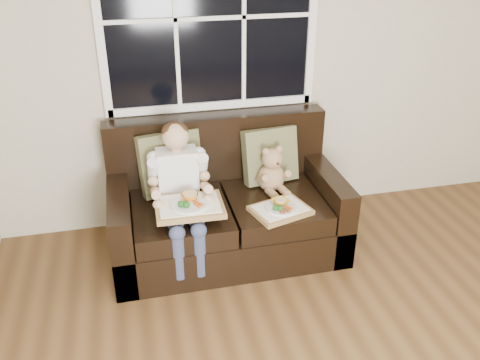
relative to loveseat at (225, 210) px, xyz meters
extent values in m
cube|color=beige|center=(0.51, 0.48, 1.04)|extent=(4.50, 0.02, 2.70)
cube|color=black|center=(0.00, 0.47, 1.34)|extent=(1.50, 0.02, 1.25)
cube|color=white|center=(0.00, 0.45, 0.69)|extent=(1.58, 0.04, 0.06)
cube|color=white|center=(-0.78, 0.45, 1.34)|extent=(0.06, 0.04, 1.37)
cube|color=white|center=(0.78, 0.45, 1.34)|extent=(0.06, 0.04, 1.37)
cube|color=white|center=(0.00, 0.45, 1.34)|extent=(1.50, 0.03, 0.03)
cube|color=black|center=(0.00, -0.07, -0.16)|extent=(1.70, 0.90, 0.30)
cube|color=black|center=(-0.77, -0.07, -0.01)|extent=(0.15, 0.90, 0.60)
cube|color=black|center=(0.78, -0.07, -0.01)|extent=(0.15, 0.90, 0.60)
cube|color=black|center=(0.00, 0.31, 0.32)|extent=(1.70, 0.18, 0.66)
cube|color=black|center=(-0.35, -0.15, 0.07)|extent=(0.68, 0.72, 0.15)
cube|color=black|center=(0.35, -0.15, 0.07)|extent=(0.68, 0.72, 0.15)
cube|color=olive|center=(-0.38, 0.15, 0.37)|extent=(0.49, 0.30, 0.47)
cube|color=olive|center=(0.39, 0.15, 0.35)|extent=(0.45, 0.25, 0.44)
cube|color=white|center=(-0.34, -0.02, 0.35)|extent=(0.28, 0.17, 0.39)
sphere|color=tan|center=(-0.34, -0.03, 0.65)|extent=(0.19, 0.19, 0.19)
ellipsoid|color=#3A2312|center=(-0.34, -0.01, 0.68)|extent=(0.19, 0.19, 0.13)
cylinder|color=#333B59|center=(-0.42, -0.24, 0.19)|extent=(0.11, 0.35, 0.11)
cylinder|color=#333B59|center=(-0.27, -0.24, 0.19)|extent=(0.11, 0.35, 0.11)
cylinder|color=#333B59|center=(-0.42, -0.48, -0.02)|extent=(0.10, 0.10, 0.33)
cylinder|color=#333B59|center=(-0.27, -0.48, -0.02)|extent=(0.10, 0.10, 0.33)
cylinder|color=tan|center=(-0.51, -0.15, 0.39)|extent=(0.07, 0.35, 0.27)
cylinder|color=tan|center=(-0.17, -0.15, 0.39)|extent=(0.07, 0.35, 0.27)
ellipsoid|color=tan|center=(0.36, 0.01, 0.24)|extent=(0.24, 0.21, 0.22)
sphere|color=tan|center=(0.36, -0.01, 0.40)|extent=(0.18, 0.18, 0.16)
sphere|color=tan|center=(0.30, 0.00, 0.46)|extent=(0.06, 0.06, 0.06)
sphere|color=tan|center=(0.41, 0.00, 0.46)|extent=(0.06, 0.06, 0.06)
sphere|color=tan|center=(0.36, -0.07, 0.39)|extent=(0.06, 0.06, 0.06)
sphere|color=black|center=(0.36, -0.09, 0.40)|extent=(0.02, 0.02, 0.02)
cylinder|color=tan|center=(0.31, -0.11, 0.17)|extent=(0.08, 0.13, 0.06)
cylinder|color=tan|center=(0.41, -0.11, 0.17)|extent=(0.08, 0.13, 0.06)
cube|color=#A7854B|center=(-0.31, -0.32, 0.25)|extent=(0.46, 0.36, 0.04)
cube|color=white|center=(-0.31, -0.32, 0.28)|extent=(0.41, 0.30, 0.01)
cylinder|color=silver|center=(-0.31, -0.33, 0.29)|extent=(0.26, 0.26, 0.02)
imported|color=orange|center=(-0.30, -0.28, 0.32)|extent=(0.12, 0.12, 0.04)
cylinder|color=#DBBF77|center=(-0.30, -0.28, 0.32)|extent=(0.10, 0.10, 0.02)
ellipsoid|color=#216A22|center=(-0.37, -0.38, 0.32)|extent=(0.05, 0.05, 0.04)
ellipsoid|color=#216A22|center=(-0.33, -0.39, 0.32)|extent=(0.05, 0.05, 0.04)
cylinder|color=#D05817|center=(-0.26, -0.38, 0.31)|extent=(0.05, 0.07, 0.02)
cube|color=#A7854B|center=(0.33, -0.34, 0.16)|extent=(0.45, 0.39, 0.03)
cube|color=white|center=(0.33, -0.34, 0.18)|extent=(0.40, 0.33, 0.01)
cylinder|color=silver|center=(0.33, -0.35, 0.19)|extent=(0.22, 0.22, 0.01)
imported|color=yellow|center=(0.34, -0.31, 0.21)|extent=(0.15, 0.15, 0.03)
cylinder|color=#DBBF77|center=(0.34, -0.31, 0.21)|extent=(0.08, 0.08, 0.02)
ellipsoid|color=#216A22|center=(0.28, -0.39, 0.21)|extent=(0.04, 0.04, 0.04)
ellipsoid|color=#216A22|center=(0.30, -0.40, 0.21)|extent=(0.04, 0.04, 0.04)
cylinder|color=#D05817|center=(0.37, -0.39, 0.20)|extent=(0.04, 0.06, 0.01)
cylinder|color=brown|center=(0.33, -0.41, 0.20)|extent=(0.03, 0.08, 0.02)
camera|label=1|loc=(-0.64, -3.26, 1.99)|focal=38.00mm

